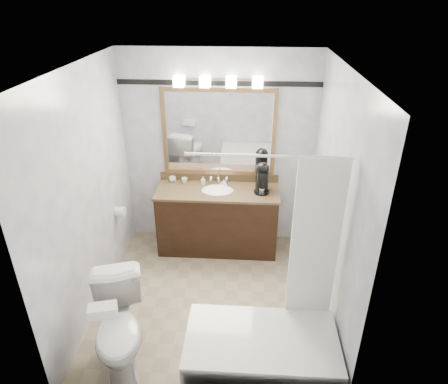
% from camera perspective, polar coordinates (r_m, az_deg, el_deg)
% --- Properties ---
extents(room, '(2.42, 2.62, 2.52)m').
position_cam_1_polar(room, '(3.86, -2.19, -1.26)').
color(room, gray).
rests_on(room, ground).
extents(vanity, '(1.53, 0.58, 0.97)m').
position_cam_1_polar(vanity, '(5.15, -0.90, -3.75)').
color(vanity, black).
rests_on(vanity, ground).
extents(mirror, '(1.40, 0.04, 1.10)m').
position_cam_1_polar(mirror, '(4.94, -0.75, 8.44)').
color(mirror, olive).
rests_on(mirror, room).
extents(vanity_light_bar, '(1.02, 0.14, 0.12)m').
position_cam_1_polar(vanity_light_bar, '(4.72, -0.85, 15.52)').
color(vanity_light_bar, silver).
rests_on(vanity_light_bar, room).
extents(accent_stripe, '(2.40, 0.01, 0.06)m').
position_cam_1_polar(accent_stripe, '(4.79, -0.78, 15.30)').
color(accent_stripe, black).
rests_on(accent_stripe, room).
extents(bathtub, '(1.30, 0.75, 1.96)m').
position_cam_1_polar(bathtub, '(3.75, 5.68, -21.48)').
color(bathtub, white).
rests_on(bathtub, ground).
extents(tp_roll, '(0.11, 0.12, 0.12)m').
position_cam_1_polar(tp_roll, '(4.93, -14.59, -2.73)').
color(tp_roll, white).
rests_on(tp_roll, room).
extents(toilet, '(0.68, 0.90, 0.82)m').
position_cam_1_polar(toilet, '(3.84, -14.69, -18.27)').
color(toilet, white).
rests_on(toilet, ground).
extents(tissue_box, '(0.24, 0.17, 0.09)m').
position_cam_1_polar(tissue_box, '(3.36, -16.96, -15.90)').
color(tissue_box, white).
rests_on(tissue_box, toilet).
extents(coffee_maker, '(0.19, 0.24, 0.37)m').
position_cam_1_polar(coffee_maker, '(4.87, 5.48, 2.22)').
color(coffee_maker, black).
rests_on(coffee_maker, vanity).
extents(cup_left, '(0.09, 0.09, 0.07)m').
position_cam_1_polar(cup_left, '(5.19, -7.37, 1.82)').
color(cup_left, white).
rests_on(cup_left, vanity).
extents(cup_right, '(0.08, 0.08, 0.07)m').
position_cam_1_polar(cup_right, '(5.13, -5.65, 1.65)').
color(cup_right, white).
rests_on(cup_right, vanity).
extents(soap_bottle_a, '(0.05, 0.05, 0.10)m').
position_cam_1_polar(soap_bottle_a, '(5.07, -3.00, 1.64)').
color(soap_bottle_a, white).
rests_on(soap_bottle_a, vanity).
extents(soap_bottle_b, '(0.07, 0.07, 0.08)m').
position_cam_1_polar(soap_bottle_b, '(5.04, -0.03, 1.37)').
color(soap_bottle_b, white).
rests_on(soap_bottle_b, vanity).
extents(soap_bar, '(0.10, 0.08, 0.03)m').
position_cam_1_polar(soap_bar, '(5.04, -0.11, 1.02)').
color(soap_bar, beige).
rests_on(soap_bar, vanity).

